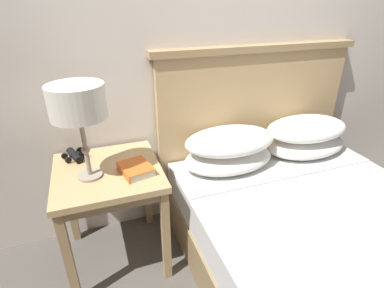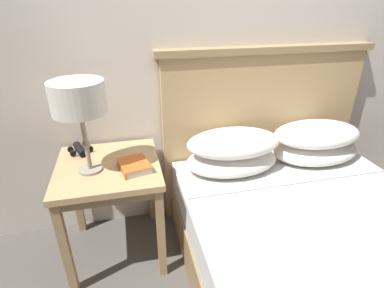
{
  "view_description": "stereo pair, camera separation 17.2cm",
  "coord_description": "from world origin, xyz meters",
  "views": [
    {
      "loc": [
        -0.75,
        -0.95,
        1.51
      ],
      "look_at": [
        -0.23,
        0.5,
        0.75
      ],
      "focal_mm": 28.0,
      "sensor_mm": 36.0,
      "label": 1
    },
    {
      "loc": [
        -0.59,
        -1.0,
        1.51
      ],
      "look_at": [
        -0.23,
        0.5,
        0.75
      ],
      "focal_mm": 28.0,
      "sensor_mm": 36.0,
      "label": 2
    }
  ],
  "objects": [
    {
      "name": "binoculars_pair",
      "position": [
        -0.88,
        0.74,
        0.67
      ],
      "size": [
        0.16,
        0.16,
        0.05
      ],
      "color": "black",
      "rests_on": "nightstand"
    },
    {
      "name": "book_on_nightstand",
      "position": [
        -0.57,
        0.46,
        0.67
      ],
      "size": [
        0.19,
        0.22,
        0.04
      ],
      "color": "silver",
      "rests_on": "nightstand"
    },
    {
      "name": "nightstand",
      "position": [
        -0.72,
        0.55,
        0.56
      ],
      "size": [
        0.58,
        0.58,
        0.65
      ],
      "color": "tan",
      "rests_on": "ground_plane"
    },
    {
      "name": "bed",
      "position": [
        0.36,
        0.06,
        0.31
      ],
      "size": [
        1.5,
        1.81,
        1.23
      ],
      "color": "olive",
      "rests_on": "ground_plane"
    },
    {
      "name": "wall_back",
      "position": [
        0.0,
        0.89,
        1.3
      ],
      "size": [
        8.0,
        0.06,
        2.6
      ],
      "color": "silver",
      "rests_on": "ground_plane"
    },
    {
      "name": "table_lamp",
      "position": [
        -0.81,
        0.51,
        1.05
      ],
      "size": [
        0.27,
        0.27,
        0.5
      ],
      "color": "gray",
      "rests_on": "nightstand"
    }
  ]
}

